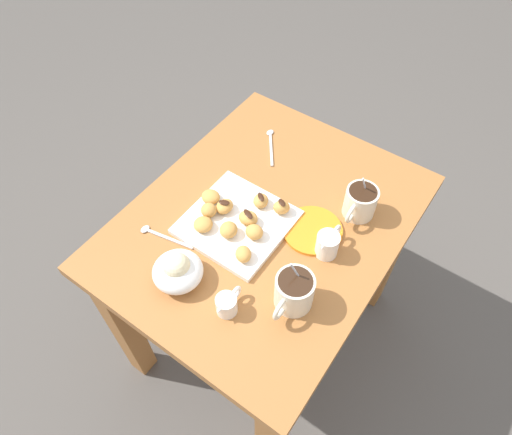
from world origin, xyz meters
name	(u,v)px	position (x,y,z in m)	size (l,w,h in m)	color
ground_plane	(263,328)	(0.00, 0.00, 0.00)	(8.00, 8.00, 0.00)	#514C47
dining_table	(265,250)	(0.00, 0.00, 0.58)	(0.89, 0.71, 0.74)	#A36633
pastry_plate_square	(237,222)	(0.06, -0.06, 0.75)	(0.27, 0.27, 0.02)	white
coffee_mug_cream_left	(360,202)	(-0.17, 0.20, 0.79)	(0.13, 0.09, 0.14)	silver
coffee_mug_cream_right	(294,291)	(0.17, 0.20, 0.79)	(0.14, 0.10, 0.15)	silver
cream_pitcher_white	(328,243)	(0.00, 0.19, 0.78)	(0.10, 0.06, 0.07)	white
ice_cream_bowl	(178,270)	(0.28, -0.07, 0.78)	(0.13, 0.13, 0.10)	white
chocolate_sauce_pitcher	(227,304)	(0.28, 0.08, 0.77)	(0.09, 0.05, 0.06)	white
saucer_orange_left	(313,230)	(-0.04, 0.13, 0.74)	(0.16, 0.16, 0.01)	orange
loose_spoon_near_saucer	(271,143)	(-0.26, -0.16, 0.74)	(0.14, 0.10, 0.01)	silver
loose_spoon_by_plate	(160,235)	(0.21, -0.20, 0.74)	(0.05, 0.16, 0.01)	silver
beignet_0	(254,232)	(0.07, 0.01, 0.77)	(0.04, 0.05, 0.04)	#D19347
beignet_1	(282,207)	(-0.04, 0.03, 0.77)	(0.04, 0.05, 0.04)	#D19347
chocolate_drizzle_1	(282,203)	(-0.04, 0.03, 0.79)	(0.03, 0.02, 0.01)	#381E11
beignet_2	(248,218)	(0.05, -0.03, 0.77)	(0.05, 0.05, 0.03)	#D19347
chocolate_drizzle_2	(248,214)	(0.05, -0.03, 0.79)	(0.04, 0.02, 0.01)	#381E11
beignet_3	(243,254)	(0.15, 0.03, 0.77)	(0.05, 0.04, 0.03)	#D19347
beignet_4	(229,230)	(0.11, -0.05, 0.77)	(0.05, 0.05, 0.04)	#D19347
beignet_5	(209,210)	(0.09, -0.13, 0.77)	(0.04, 0.04, 0.04)	#D19347
beignet_6	(203,224)	(0.13, -0.11, 0.77)	(0.05, 0.05, 0.03)	#D19347
beignet_7	(211,197)	(0.04, -0.16, 0.77)	(0.05, 0.05, 0.03)	#D19347
beignet_8	(225,206)	(0.05, -0.11, 0.77)	(0.04, 0.05, 0.03)	#D19347
chocolate_drizzle_8	(224,202)	(0.05, -0.11, 0.79)	(0.03, 0.02, 0.01)	#381E11
beignet_9	(261,201)	(-0.03, -0.03, 0.77)	(0.05, 0.04, 0.03)	#D19347
chocolate_drizzle_9	(261,197)	(-0.03, -0.03, 0.79)	(0.03, 0.01, 0.01)	#381E11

